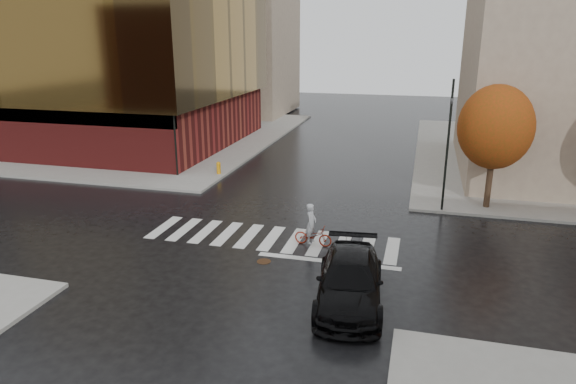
{
  "coord_description": "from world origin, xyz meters",
  "views": [
    {
      "loc": [
        6.4,
        -20.6,
        9.1
      ],
      "look_at": [
        0.53,
        1.47,
        2.0
      ],
      "focal_mm": 32.0,
      "sensor_mm": 36.0,
      "label": 1
    }
  ],
  "objects_px": {
    "sedan": "(350,281)",
    "traffic_light_ne": "(448,139)",
    "fire_hydrant": "(219,167)",
    "traffic_light_nw": "(173,108)",
    "cyclist": "(312,231)"
  },
  "relations": [
    {
      "from": "traffic_light_ne",
      "to": "fire_hydrant",
      "type": "bearing_deg",
      "value": -16.8
    },
    {
      "from": "cyclist",
      "to": "traffic_light_ne",
      "type": "bearing_deg",
      "value": -38.78
    },
    {
      "from": "sedan",
      "to": "fire_hydrant",
      "type": "distance_m",
      "value": 18.01
    },
    {
      "from": "sedan",
      "to": "traffic_light_nw",
      "type": "xyz_separation_m",
      "value": [
        -13.33,
        13.39,
        3.73
      ]
    },
    {
      "from": "traffic_light_ne",
      "to": "sedan",
      "type": "bearing_deg",
      "value": 70.42
    },
    {
      "from": "traffic_light_ne",
      "to": "fire_hydrant",
      "type": "xyz_separation_m",
      "value": [
        -14.18,
        3.7,
        -3.37
      ]
    },
    {
      "from": "traffic_light_ne",
      "to": "fire_hydrant",
      "type": "distance_m",
      "value": 15.04
    },
    {
      "from": "cyclist",
      "to": "traffic_light_ne",
      "type": "height_order",
      "value": "traffic_light_ne"
    },
    {
      "from": "sedan",
      "to": "traffic_light_ne",
      "type": "xyz_separation_m",
      "value": [
        3.35,
        10.69,
        3.16
      ]
    },
    {
      "from": "sedan",
      "to": "traffic_light_nw",
      "type": "height_order",
      "value": "traffic_light_nw"
    },
    {
      "from": "sedan",
      "to": "fire_hydrant",
      "type": "xyz_separation_m",
      "value": [
        -10.83,
        14.39,
        -0.21
      ]
    },
    {
      "from": "traffic_light_nw",
      "to": "fire_hydrant",
      "type": "xyz_separation_m",
      "value": [
        2.5,
        1.0,
        -3.94
      ]
    },
    {
      "from": "fire_hydrant",
      "to": "traffic_light_nw",
      "type": "bearing_deg",
      "value": -158.2
    },
    {
      "from": "fire_hydrant",
      "to": "sedan",
      "type": "bearing_deg",
      "value": -53.04
    },
    {
      "from": "sedan",
      "to": "traffic_light_ne",
      "type": "height_order",
      "value": "traffic_light_ne"
    }
  ]
}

